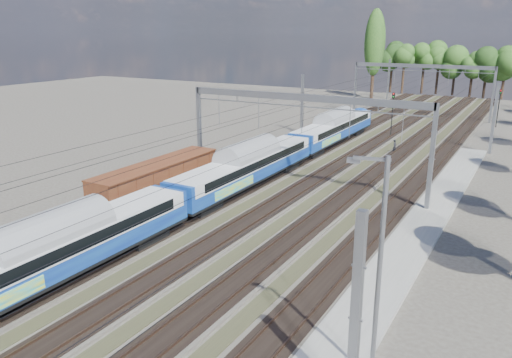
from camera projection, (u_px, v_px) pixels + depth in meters
The scene contains 11 objects.
track_bed at pixel (354, 156), 59.28m from camera, with size 21.00×130.00×0.34m.
platform at pixel (401, 257), 32.76m from camera, with size 3.00×70.00×0.30m, color gray.
catenary at pixel (379, 96), 63.71m from camera, with size 25.65×130.00×9.00m.
tree_belt at pixel (475, 67), 92.91m from camera, with size 40.61×100.92×11.96m.
poplar at pixel (375, 43), 106.88m from camera, with size 4.40×4.40×19.04m.
emu_train at pixel (245, 163), 46.16m from camera, with size 3.12×66.03×4.57m.
freight_boxcar at pixel (158, 180), 42.61m from camera, with size 2.83×13.68×3.53m.
worker at pixel (395, 146), 61.00m from camera, with size 0.61×0.40×1.66m, color black.
signal_near at pixel (393, 109), 69.23m from camera, with size 0.40×0.37×6.25m.
signal_far at pixel (499, 104), 76.52m from camera, with size 0.42×0.39×5.84m.
lamp_post at pixel (377, 268), 19.58m from camera, with size 1.67×0.40×10.01m.
Camera 1 is at (18.64, -10.72, 14.39)m, focal length 35.00 mm.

